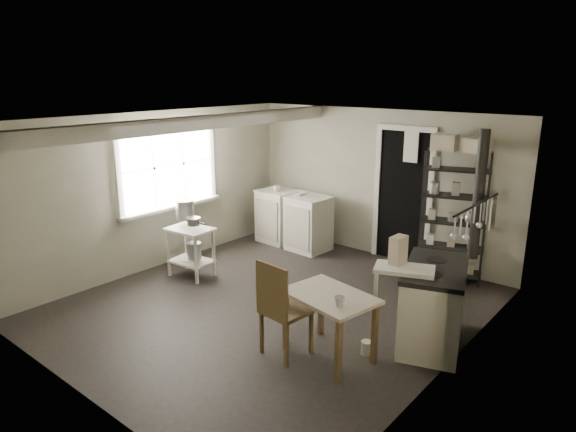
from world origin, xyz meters
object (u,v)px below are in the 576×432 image
Objects in this scene: stockpot at (185,210)px; work_table at (329,322)px; shelf_rack at (454,214)px; flour_sack at (435,269)px; base_cabinets at (293,219)px; chair at (286,310)px; stove at (433,305)px; prep_table at (191,249)px.

stockpot is 0.31× the size of work_table.
shelf_rack reaches higher than flour_sack.
chair reaches higher than base_cabinets.
stove reaches higher than flour_sack.
flour_sack is (0.07, 2.42, -0.14)m from work_table.
base_cabinets is at bearing 132.86° from chair.
base_cabinets is at bearing 177.92° from flour_sack.
base_cabinets is at bearing 134.91° from work_table.
flour_sack is at bearing -116.86° from shelf_rack.
shelf_rack reaches higher than stove.
base_cabinets is 2.67× the size of flour_sack.
shelf_rack reaches higher than base_cabinets.
work_table is 2.43m from flour_sack.
work_table is (2.94, -0.60, -0.56)m from stockpot.
base_cabinets reaches higher than flour_sack.
base_cabinets is at bearing 77.18° from stockpot.
base_cabinets reaches higher than prep_table.
chair is (2.13, -2.75, 0.03)m from base_cabinets.
stove is (3.63, 0.34, -0.50)m from stockpot.
work_table reaches higher than flour_sack.
flour_sack is at bearing 94.25° from stove.
prep_table is at bearing -94.38° from base_cabinets.
base_cabinets is at bearing 82.54° from prep_table.
stockpot is at bearing 168.50° from work_table.
prep_table is 2.01m from base_cabinets.
base_cabinets is 3.55m from work_table.
prep_table is 3.48m from stove.
chair is (-1.06, -1.17, 0.05)m from stove.
chair is (2.40, -0.76, 0.09)m from prep_table.
stove is 1.23× the size of work_table.
shelf_rack is at bearing 87.50° from work_table.
prep_table reaches higher than work_table.
chair is (-0.49, -2.99, -0.46)m from shelf_rack.
flour_sack is at bearing 31.20° from stockpot.
stockpot is 0.27× the size of chair.
stove is at bearing 6.77° from prep_table.
base_cabinets is (0.44, 1.92, -0.48)m from stockpot.
prep_table is 3.42m from flour_sack.
prep_table is 0.57m from stockpot.
base_cabinets is at bearing 135.24° from stove.
flour_sack is at bearing 88.42° from work_table.
prep_table reaches higher than flour_sack.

